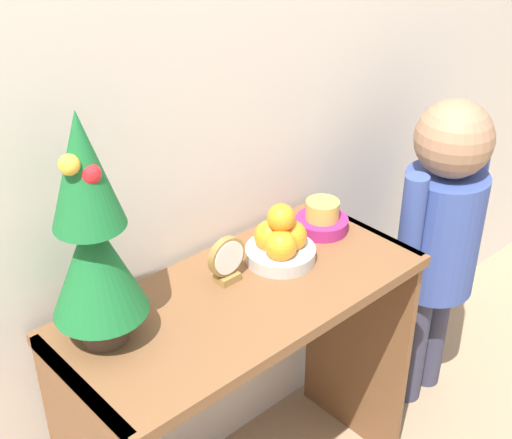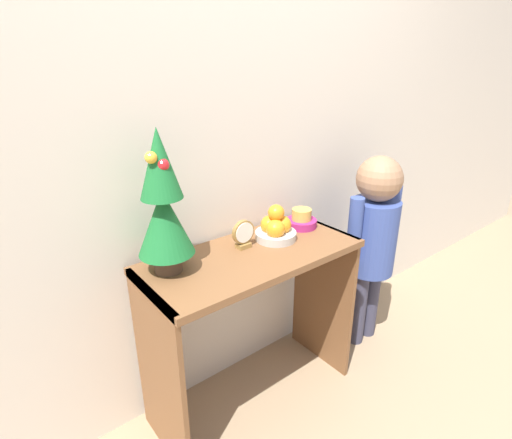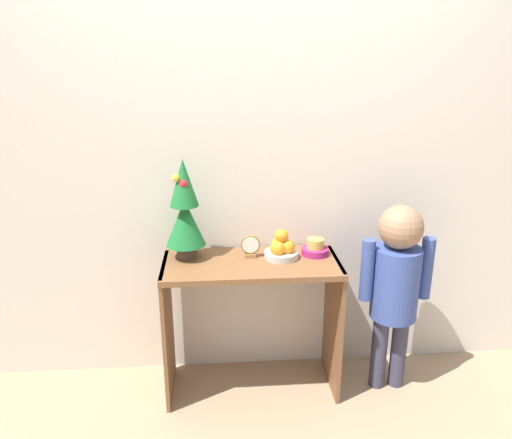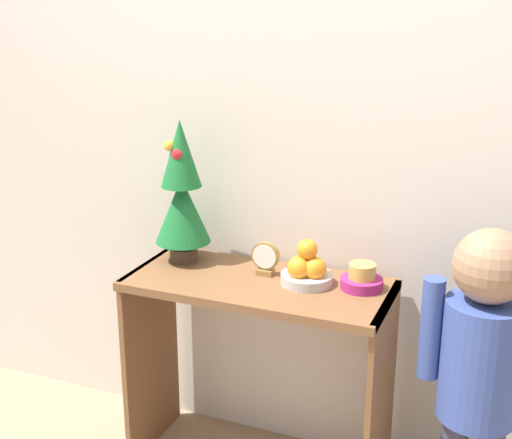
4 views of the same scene
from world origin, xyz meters
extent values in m
cube|color=beige|center=(0.00, 0.46, 1.25)|extent=(7.00, 0.05, 2.50)
cube|color=brown|center=(0.00, 0.21, 0.74)|extent=(0.91, 0.42, 0.03)
cube|color=brown|center=(0.45, 0.21, 0.38)|extent=(0.02, 0.38, 0.76)
cylinder|color=#4C3828|center=(-0.33, 0.29, 0.78)|extent=(0.10, 0.10, 0.05)
cylinder|color=brown|center=(-0.33, 0.29, 0.83)|extent=(0.02, 0.02, 0.04)
cone|color=#19662D|center=(-0.33, 0.29, 0.95)|extent=(0.20, 0.20, 0.24)
cone|color=#19662D|center=(-0.33, 0.29, 1.16)|extent=(0.15, 0.15, 0.24)
sphere|color=red|center=(-0.33, 0.26, 1.16)|extent=(0.04, 0.04, 0.04)
sphere|color=silver|center=(-0.34, 0.32, 1.07)|extent=(0.05, 0.05, 0.05)
sphere|color=gold|center=(-0.37, 0.27, 1.19)|extent=(0.04, 0.04, 0.04)
cylinder|color=#B7B2A8|center=(0.16, 0.25, 0.77)|extent=(0.18, 0.18, 0.03)
sphere|color=orange|center=(0.19, 0.24, 0.82)|extent=(0.08, 0.08, 0.08)
sphere|color=orange|center=(0.15, 0.28, 0.82)|extent=(0.08, 0.08, 0.08)
sphere|color=orange|center=(0.14, 0.23, 0.82)|extent=(0.08, 0.08, 0.08)
sphere|color=orange|center=(0.16, 0.25, 0.88)|extent=(0.07, 0.07, 0.07)
cylinder|color=#9E2366|center=(0.34, 0.28, 0.77)|extent=(0.14, 0.14, 0.04)
cylinder|color=gold|center=(0.34, 0.28, 0.82)|extent=(0.09, 0.09, 0.05)
cube|color=olive|center=(0.00, 0.27, 0.77)|extent=(0.06, 0.04, 0.02)
cylinder|color=olive|center=(0.00, 0.27, 0.83)|extent=(0.10, 0.02, 0.10)
cylinder|color=white|center=(0.00, 0.26, 0.83)|extent=(0.09, 0.00, 0.09)
cylinder|color=#38384C|center=(0.70, 0.16, 0.22)|extent=(0.09, 0.09, 0.43)
cylinder|color=#38384C|center=(0.81, 0.16, 0.22)|extent=(0.09, 0.09, 0.43)
cylinder|color=#384C93|center=(0.76, 0.16, 0.63)|extent=(0.25, 0.25, 0.39)
sphere|color=#997051|center=(0.76, 0.16, 0.94)|extent=(0.23, 0.23, 0.23)
cylinder|color=#384C93|center=(0.60, 0.16, 0.71)|extent=(0.07, 0.07, 0.33)
cylinder|color=#384C93|center=(0.91, 0.16, 0.71)|extent=(0.07, 0.07, 0.33)
camera|label=1|loc=(-0.91, -0.82, 1.76)|focal=50.00mm
camera|label=2|loc=(-0.89, -0.93, 1.49)|focal=28.00mm
camera|label=3|loc=(-0.16, -2.14, 1.78)|focal=35.00mm
camera|label=4|loc=(0.86, -1.90, 1.71)|focal=50.00mm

